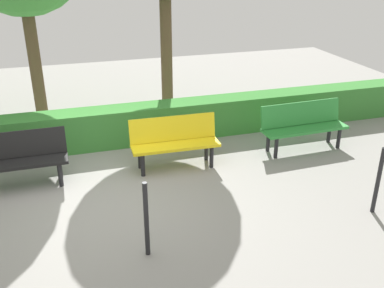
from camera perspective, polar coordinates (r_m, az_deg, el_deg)
ground_plane at (r=6.80m, az=-10.57°, el=-6.88°), size 17.51×17.51×0.00m
bench_green at (r=8.36m, az=14.17°, el=2.53°), size 1.62×0.51×0.86m
bench_yellow at (r=7.43m, az=-2.28°, el=0.51°), size 1.49×0.49×0.86m
bench_black at (r=7.34m, az=-22.13°, el=-1.65°), size 1.63×0.46×0.86m
hedge_row at (r=8.56m, az=-4.78°, el=2.82°), size 13.51×0.54×0.72m
railing_post_near at (r=6.64m, az=22.92°, el=-4.39°), size 0.06×0.06×1.00m
railing_post_mid at (r=5.33m, az=-5.92°, el=-9.68°), size 0.06×0.06×1.00m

